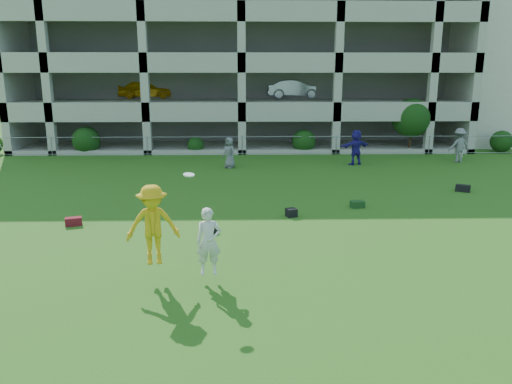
{
  "coord_description": "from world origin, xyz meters",
  "views": [
    {
      "loc": [
        0.08,
        -12.48,
        5.12
      ],
      "look_at": [
        0.47,
        3.0,
        1.4
      ],
      "focal_mm": 35.0,
      "sensor_mm": 36.0,
      "label": 1
    }
  ],
  "objects_px": {
    "bystander_c": "(229,153)",
    "frisbee_contest": "(163,228)",
    "bystander_e": "(460,148)",
    "parking_garage": "(242,61)",
    "bystander_d": "(356,147)",
    "bystander_f": "(459,145)",
    "crate_d": "(291,213)"
  },
  "relations": [
    {
      "from": "bystander_c",
      "to": "parking_garage",
      "type": "height_order",
      "value": "parking_garage"
    },
    {
      "from": "bystander_c",
      "to": "parking_garage",
      "type": "bearing_deg",
      "value": 133.48
    },
    {
      "from": "bystander_d",
      "to": "crate_d",
      "type": "relative_size",
      "value": 5.68
    },
    {
      "from": "bystander_c",
      "to": "frisbee_contest",
      "type": "height_order",
      "value": "frisbee_contest"
    },
    {
      "from": "frisbee_contest",
      "to": "parking_garage",
      "type": "relative_size",
      "value": 0.08
    },
    {
      "from": "bystander_c",
      "to": "parking_garage",
      "type": "relative_size",
      "value": 0.06
    },
    {
      "from": "crate_d",
      "to": "frisbee_contest",
      "type": "height_order",
      "value": "frisbee_contest"
    },
    {
      "from": "bystander_d",
      "to": "bystander_f",
      "type": "xyz_separation_m",
      "value": [
        6.21,
        0.7,
        -0.01
      ]
    },
    {
      "from": "parking_garage",
      "to": "bystander_c",
      "type": "bearing_deg",
      "value": -92.99
    },
    {
      "from": "bystander_e",
      "to": "parking_garage",
      "type": "distance_m",
      "value": 17.97
    },
    {
      "from": "bystander_d",
      "to": "bystander_f",
      "type": "relative_size",
      "value": 1.01
    },
    {
      "from": "bystander_e",
      "to": "parking_garage",
      "type": "height_order",
      "value": "parking_garage"
    },
    {
      "from": "bystander_d",
      "to": "bystander_e",
      "type": "bearing_deg",
      "value": 165.74
    },
    {
      "from": "frisbee_contest",
      "to": "parking_garage",
      "type": "bearing_deg",
      "value": 86.17
    },
    {
      "from": "bystander_c",
      "to": "frisbee_contest",
      "type": "bearing_deg",
      "value": -48.08
    },
    {
      "from": "bystander_e",
      "to": "frisbee_contest",
      "type": "height_order",
      "value": "frisbee_contest"
    },
    {
      "from": "bystander_d",
      "to": "bystander_c",
      "type": "bearing_deg",
      "value": -14.79
    },
    {
      "from": "crate_d",
      "to": "frisbee_contest",
      "type": "xyz_separation_m",
      "value": [
        -3.72,
        -5.69,
        1.26
      ]
    },
    {
      "from": "crate_d",
      "to": "bystander_d",
      "type": "bearing_deg",
      "value": 65.99
    },
    {
      "from": "bystander_f",
      "to": "crate_d",
      "type": "distance_m",
      "value": 15.54
    },
    {
      "from": "bystander_f",
      "to": "frisbee_contest",
      "type": "height_order",
      "value": "frisbee_contest"
    },
    {
      "from": "crate_d",
      "to": "parking_garage",
      "type": "bearing_deg",
      "value": 94.57
    },
    {
      "from": "bystander_f",
      "to": "parking_garage",
      "type": "bearing_deg",
      "value": -51.96
    },
    {
      "from": "bystander_d",
      "to": "crate_d",
      "type": "bearing_deg",
      "value": 44.7
    },
    {
      "from": "bystander_d",
      "to": "bystander_f",
      "type": "distance_m",
      "value": 6.25
    },
    {
      "from": "bystander_f",
      "to": "crate_d",
      "type": "height_order",
      "value": "bystander_f"
    },
    {
      "from": "bystander_e",
      "to": "frisbee_contest",
      "type": "distance_m",
      "value": 22.35
    },
    {
      "from": "bystander_e",
      "to": "bystander_f",
      "type": "relative_size",
      "value": 0.84
    },
    {
      "from": "bystander_c",
      "to": "parking_garage",
      "type": "xyz_separation_m",
      "value": [
        0.69,
        13.16,
        5.17
      ]
    },
    {
      "from": "bystander_f",
      "to": "bystander_c",
      "type": "bearing_deg",
      "value": -2.9
    },
    {
      "from": "bystander_e",
      "to": "parking_garage",
      "type": "relative_size",
      "value": 0.06
    },
    {
      "from": "frisbee_contest",
      "to": "parking_garage",
      "type": "distance_m",
      "value": 28.87
    }
  ]
}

